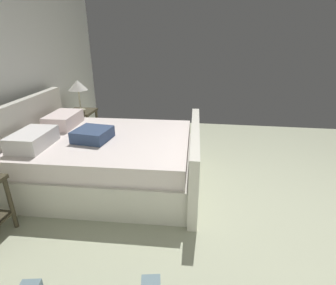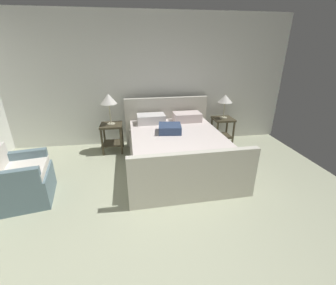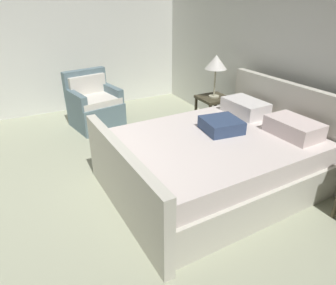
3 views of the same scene
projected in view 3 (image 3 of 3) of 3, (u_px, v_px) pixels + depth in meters
The scene contains 6 objects.
ground_plane at pixel (27, 219), 3.03m from camera, with size 6.03×6.56×0.02m, color #A8AD8F.
wall_back at pixel (290, 50), 3.81m from camera, with size 6.15×0.12×2.75m, color silver.
bed at pixel (217, 158), 3.43m from camera, with size 1.89×2.34×1.07m.
nightstand_left at pixel (213, 109), 4.71m from camera, with size 0.44×0.44×0.60m.
table_lamp_left at pixel (216, 63), 4.40m from camera, with size 0.32×0.32×0.62m.
armchair at pixel (94, 106), 5.02m from camera, with size 0.85×0.84×0.90m.
Camera 3 is at (2.77, 0.15, 2.02)m, focal length 32.46 mm.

